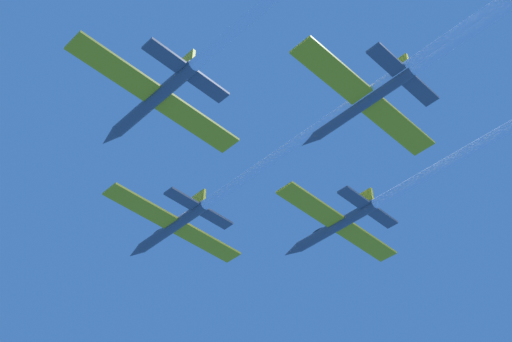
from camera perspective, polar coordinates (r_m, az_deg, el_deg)
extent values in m
cylinder|color=#4C5660|center=(76.73, -7.05, -4.72)|extent=(1.21, 11.02, 1.21)
cone|color=#4C5660|center=(81.25, -10.07, -6.73)|extent=(1.19, 2.42, 1.19)
ellipsoid|color=black|center=(78.63, -8.14, -5.17)|extent=(0.85, 2.20, 0.61)
cube|color=yellow|center=(74.25, -9.64, -2.93)|extent=(8.37, 2.42, 0.26)
cube|color=yellow|center=(78.73, -4.10, -6.06)|extent=(8.37, 2.42, 0.26)
cube|color=yellow|center=(74.89, -4.83, -2.38)|extent=(0.32, 1.98, 1.76)
cube|color=#4C5660|center=(72.65, -6.26, -2.31)|extent=(3.77, 1.45, 0.26)
cube|color=#4C5660|center=(75.06, -3.35, -4.03)|extent=(3.77, 1.45, 0.26)
cylinder|color=white|center=(63.08, 8.11, 5.57)|extent=(1.09, 41.00, 1.09)
cylinder|color=#4C5660|center=(61.98, -8.59, 5.91)|extent=(1.21, 11.02, 1.21)
cone|color=#4C5660|center=(66.07, -12.18, 2.75)|extent=(1.19, 2.42, 1.19)
ellipsoid|color=black|center=(63.77, -9.89, 5.04)|extent=(0.85, 2.20, 0.61)
cube|color=yellow|center=(60.11, -11.88, 8.51)|extent=(8.37, 2.42, 0.26)
cube|color=yellow|center=(63.54, -4.89, 3.96)|extent=(8.37, 2.42, 0.26)
cube|color=yellow|center=(60.70, -5.86, 9.09)|extent=(0.32, 1.98, 1.76)
cube|color=#4C5660|center=(58.56, -7.70, 9.60)|extent=(3.77, 1.45, 0.26)
cube|color=#4C5660|center=(60.41, -4.00, 7.06)|extent=(3.77, 1.45, 0.26)
cylinder|color=#4C5660|center=(76.58, 6.72, -4.64)|extent=(1.21, 11.02, 1.21)
cone|color=#4C5660|center=(80.02, 3.04, -6.75)|extent=(1.19, 2.42, 1.19)
ellipsoid|color=black|center=(78.07, 5.33, -5.12)|extent=(0.85, 2.20, 0.61)
cube|color=yellow|center=(73.35, 4.62, -2.87)|extent=(8.37, 2.42, 0.26)
cube|color=yellow|center=(79.46, 9.27, -5.91)|extent=(8.37, 2.42, 0.26)
cube|color=yellow|center=(75.49, 9.17, -2.27)|extent=(0.32, 1.98, 1.76)
cube|color=#4C5660|center=(72.86, 8.21, -2.21)|extent=(3.77, 1.45, 0.26)
cube|color=#4C5660|center=(76.12, 10.58, -3.88)|extent=(3.77, 1.45, 0.26)
cylinder|color=#4C5660|center=(62.73, 8.91, 5.61)|extent=(1.21, 11.02, 1.21)
cone|color=#4C5660|center=(65.48, 4.35, 2.55)|extent=(1.19, 2.42, 1.19)
ellipsoid|color=black|center=(64.02, 7.18, 4.80)|extent=(0.85, 2.20, 0.61)
cube|color=yellow|center=(59.89, 6.44, 8.30)|extent=(8.37, 2.42, 0.26)
cube|color=yellow|center=(65.41, 11.91, 3.63)|extent=(8.37, 2.42, 0.26)
cube|color=yellow|center=(62.38, 11.94, 8.61)|extent=(0.32, 1.98, 1.76)
cube|color=#4C5660|center=(59.76, 10.89, 9.16)|extent=(3.77, 1.45, 0.26)
cube|color=#4C5660|center=(62.69, 13.65, 6.57)|extent=(3.77, 1.45, 0.26)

